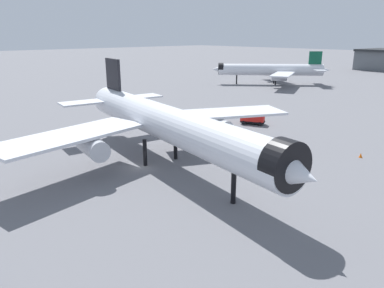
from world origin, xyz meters
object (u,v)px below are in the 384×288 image
object	(u,v)px
airliner_near_gate	(167,124)
airliner_far_taxiway	(271,70)
traffic_cone_near_nose	(361,155)
service_truck_front	(253,118)

from	to	relation	value
airliner_near_gate	airliner_far_taxiway	size ratio (longest dim) A/B	1.41
airliner_near_gate	traffic_cone_near_nose	bearing A→B (deg)	63.26
airliner_near_gate	traffic_cone_near_nose	xyz separation A→B (m)	(19.31, 26.87, -6.54)
airliner_near_gate	traffic_cone_near_nose	distance (m)	33.73
airliner_near_gate	service_truck_front	bearing A→B (deg)	113.23
airliner_far_taxiway	traffic_cone_near_nose	distance (m)	94.51
service_truck_front	traffic_cone_near_nose	size ratio (longest dim) A/B	7.78
airliner_far_taxiway	traffic_cone_near_nose	xyz separation A→B (m)	(66.60, -66.83, -5.55)
service_truck_front	traffic_cone_near_nose	world-z (taller)	service_truck_front
airliner_far_taxiway	service_truck_front	distance (m)	72.69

